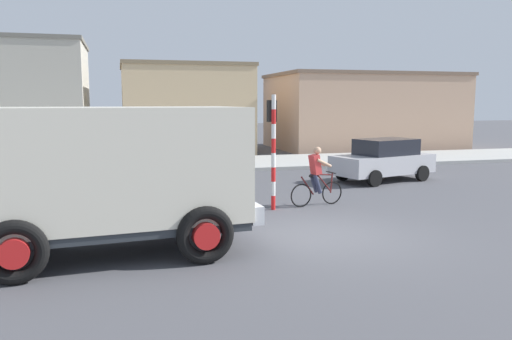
% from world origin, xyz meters
% --- Properties ---
extents(ground_plane, '(120.00, 120.00, 0.00)m').
position_xyz_m(ground_plane, '(0.00, 0.00, 0.00)').
color(ground_plane, '#4C4C51').
extents(sidewalk_far, '(80.00, 5.00, 0.16)m').
position_xyz_m(sidewalk_far, '(0.00, 13.18, 0.08)').
color(sidewalk_far, '#ADADA8').
rests_on(sidewalk_far, ground).
extents(truck_foreground, '(5.60, 3.16, 2.90)m').
position_xyz_m(truck_foreground, '(-4.74, -0.21, 1.67)').
color(truck_foreground, silver).
rests_on(truck_foreground, ground).
extents(cyclist, '(1.71, 0.55, 1.72)m').
position_xyz_m(cyclist, '(0.94, 3.14, 0.86)').
color(cyclist, black).
rests_on(cyclist, ground).
extents(traffic_light_pole, '(0.24, 0.43, 3.20)m').
position_xyz_m(traffic_light_pole, '(-0.43, 3.00, 2.07)').
color(traffic_light_pole, red).
rests_on(traffic_light_pole, ground).
extents(car_red_near, '(4.32, 2.76, 1.60)m').
position_xyz_m(car_red_near, '(5.18, 6.90, 0.82)').
color(car_red_near, '#B7B7BC').
rests_on(car_red_near, ground).
extents(building_corner_left, '(8.15, 6.67, 6.28)m').
position_xyz_m(building_corner_left, '(-10.25, 19.91, 3.14)').
color(building_corner_left, '#B2AD9E').
rests_on(building_corner_left, ground).
extents(building_mid_block, '(7.35, 5.85, 5.17)m').
position_xyz_m(building_mid_block, '(-0.70, 19.81, 2.59)').
color(building_mid_block, '#D1B284').
rests_on(building_mid_block, ground).
extents(building_corner_right, '(11.70, 7.46, 4.81)m').
position_xyz_m(building_corner_right, '(10.95, 20.18, 2.41)').
color(building_corner_right, tan).
rests_on(building_corner_right, ground).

